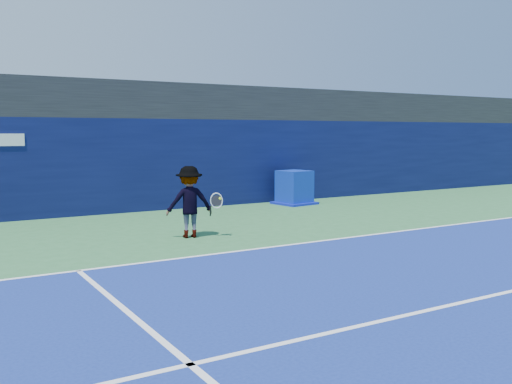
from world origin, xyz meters
TOP-DOWN VIEW (x-y plane):
  - ground at (0.00, 0.00)m, footprint 80.00×80.00m
  - baseline at (0.00, 3.00)m, footprint 24.00×0.10m
  - service_line at (0.00, -2.00)m, footprint 24.00×0.10m
  - stadium_band at (0.00, 11.50)m, footprint 36.00×3.00m
  - back_wall_assembly at (-0.00, 10.50)m, footprint 36.00×1.03m
  - equipment_cart at (4.10, 9.08)m, footprint 1.42×1.42m
  - tennis_player at (-1.80, 5.09)m, footprint 1.38×0.89m
  - tennis_ball at (-1.20, 4.61)m, footprint 0.07×0.07m

SIDE VIEW (x-z plane):
  - ground at x=0.00m, z-range 0.00..0.00m
  - baseline at x=0.00m, z-range 0.01..0.01m
  - service_line at x=0.00m, z-range 0.01..0.01m
  - equipment_cart at x=4.10m, z-range -0.05..1.15m
  - tennis_player at x=-1.80m, z-range 0.00..1.75m
  - tennis_ball at x=-1.20m, z-range 0.94..1.00m
  - back_wall_assembly at x=0.00m, z-range 0.00..3.00m
  - stadium_band at x=0.00m, z-range 3.00..4.20m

